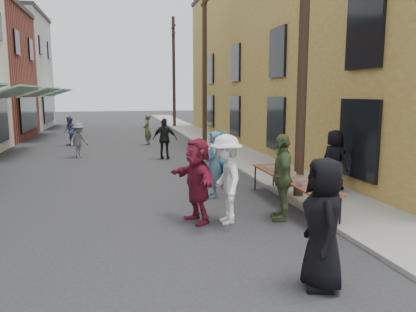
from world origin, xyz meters
name	(u,v)px	position (x,y,z in m)	size (l,w,h in m)	color
ground	(148,255)	(0.00, 0.00, 0.00)	(120.00, 120.00, 0.00)	#28282B
sidewalk	(217,144)	(5.00, 15.00, 0.05)	(2.20, 60.00, 0.10)	gray
building_ochre	(329,54)	(11.10, 14.00, 5.00)	(10.00, 28.00, 10.00)	olive
utility_pole_near	(304,28)	(4.30, 3.00, 4.50)	(0.26, 0.26, 9.00)	#2D2116
utility_pole_mid	(205,62)	(4.30, 15.00, 4.50)	(0.26, 0.26, 9.00)	#2D2116
utility_pole_far	(174,73)	(4.30, 27.00, 4.50)	(0.26, 0.26, 9.00)	#2D2116
serving_table	(291,179)	(3.80, 2.40, 0.71)	(0.70, 4.00, 0.75)	brown
catering_tray_sausage	(323,191)	(3.80, 0.75, 0.79)	(0.50, 0.33, 0.08)	maroon
catering_tray_foil_b	(309,184)	(3.80, 1.40, 0.79)	(0.50, 0.33, 0.08)	#B2B2B7
catering_tray_buns	(296,178)	(3.80, 2.10, 0.79)	(0.50, 0.33, 0.08)	tan
catering_tray_foil_d	(285,173)	(3.80, 2.80, 0.79)	(0.50, 0.33, 0.08)	#B2B2B7
catering_tray_buns_end	(275,168)	(3.80, 3.50, 0.79)	(0.50, 0.33, 0.08)	tan
condiment_jar_a	(321,195)	(3.58, 0.45, 0.79)	(0.07, 0.07, 0.08)	#A57F26
condiment_jar_b	(318,194)	(3.58, 0.55, 0.79)	(0.07, 0.07, 0.08)	#A57F26
condiment_jar_c	(316,192)	(3.58, 0.65, 0.79)	(0.07, 0.07, 0.08)	#A57F26
cup_stack	(338,192)	(4.00, 0.50, 0.81)	(0.08, 0.08, 0.12)	tan
guest_front_a	(323,224)	(2.42, -1.78, 0.98)	(0.96, 0.62, 1.95)	black
guest_front_b	(213,165)	(2.09, 3.72, 0.91)	(0.67, 0.44, 1.83)	teal
guest_front_c	(222,159)	(2.64, 4.89, 0.86)	(0.83, 0.65, 1.72)	teal
guest_front_d	(226,179)	(1.84, 1.46, 0.99)	(1.28, 0.73, 1.98)	white
guest_front_e	(282,177)	(3.13, 1.42, 0.98)	(1.15, 0.48, 1.97)	#4B5A34
guest_queue_back	(197,180)	(1.23, 1.68, 0.95)	(1.75, 0.56, 1.89)	maroon
server	(334,160)	(5.60, 3.45, 0.96)	(0.84, 0.55, 1.72)	black
passerby_left	(79,140)	(-2.14, 11.85, 0.78)	(1.00, 0.58, 1.55)	slate
passerby_mid	(165,139)	(1.56, 10.55, 0.89)	(1.04, 0.43, 1.78)	black
passerby_right	(147,130)	(1.18, 15.63, 0.85)	(0.62, 0.40, 1.69)	#4E5330
passerby_far	(70,131)	(-2.97, 16.18, 0.81)	(0.79, 0.61, 1.62)	#465688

